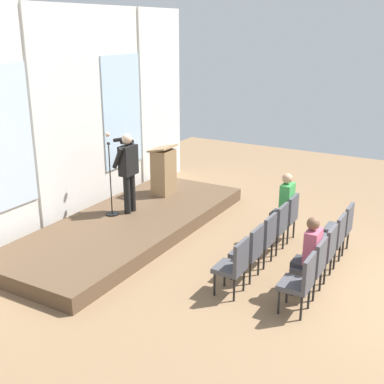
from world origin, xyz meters
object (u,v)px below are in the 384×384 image
object	(u,v)px
lectern	(164,171)
audience_r0_c4	(284,203)
chair_r1_c0	(301,280)
chair_r1_c2	(324,249)
chair_r1_c3	(334,236)
chair_r1_c1	(313,264)
chair_r1_c4	(342,225)
audience_r1_c1	(309,252)
chair_r0_c0	(234,264)
chair_r0_c1	(250,249)
chair_r0_c4	(287,215)
mic_stand	(111,199)
chair_r0_c2	(264,237)
speaker	(128,167)
chair_r0_c3	(276,225)

from	to	relation	value
lectern	audience_r0_c4	distance (m)	3.17
chair_r1_c0	chair_r1_c2	distance (m)	1.22
chair_r1_c3	chair_r1_c2	bearing A→B (deg)	180.00
chair_r1_c1	chair_r1_c4	xyz separation A→B (m)	(1.83, 0.00, 0.00)
audience_r1_c1	chair_r1_c4	bearing A→B (deg)	-2.58
audience_r0_c4	chair_r1_c2	world-z (taller)	audience_r0_c4
chair_r0_c0	audience_r0_c4	size ratio (longest dim) A/B	0.69
chair_r0_c1	chair_r1_c1	world-z (taller)	same
chair_r0_c1	chair_r0_c4	xyz separation A→B (m)	(1.83, 0.00, 0.00)
audience_r0_c4	chair_r1_c2	xyz separation A→B (m)	(-1.22, -1.14, -0.22)
mic_stand	chair_r0_c2	xyz separation A→B (m)	(-0.04, -3.40, -0.09)
chair_r1_c1	audience_r1_c1	xyz separation A→B (m)	(0.00, 0.08, 0.19)
lectern	chair_r1_c3	bearing A→B (deg)	-104.73
chair_r0_c2	chair_r0_c4	bearing A→B (deg)	0.00
chair_r1_c0	chair_r1_c3	bearing A→B (deg)	0.00
mic_stand	chair_r0_c2	distance (m)	3.40
speaker	chair_r0_c4	bearing A→B (deg)	-74.63
chair_r0_c2	audience_r1_c1	world-z (taller)	audience_r1_c1
speaker	chair_r0_c1	xyz separation A→B (m)	(-0.96, -3.18, -0.73)
audience_r0_c4	audience_r1_c1	world-z (taller)	audience_r0_c4
speaker	chair_r0_c4	xyz separation A→B (m)	(0.87, -3.18, -0.73)
speaker	chair_r0_c3	world-z (taller)	speaker
speaker	chair_r1_c1	distance (m)	4.41
chair_r1_c0	chair_r1_c1	distance (m)	0.61
mic_stand	chair_r1_c4	bearing A→B (deg)	-75.13
chair_r0_c1	chair_r1_c0	world-z (taller)	same
chair_r0_c3	audience_r0_c4	size ratio (longest dim) A/B	0.69
chair_r1_c4	chair_r1_c3	bearing A→B (deg)	180.00
chair_r0_c4	chair_r1_c2	bearing A→B (deg)	-138.96
chair_r0_c0	chair_r1_c4	xyz separation A→B (m)	(2.44, -1.06, 0.00)
speaker	mic_stand	distance (m)	0.75
chair_r0_c2	speaker	bearing A→B (deg)	83.80
chair_r1_c2	speaker	bearing A→B (deg)	85.34
speaker	chair_r1_c3	bearing A→B (deg)	-86.44
lectern	chair_r0_c1	bearing A→B (deg)	-126.14
speaker	audience_r1_c1	world-z (taller)	speaker
chair_r1_c1	chair_r1_c4	size ratio (longest dim) A/B	1.00
chair_r0_c1	chair_r1_c0	bearing A→B (deg)	-119.87
chair_r0_c4	audience_r0_c4	bearing A→B (deg)	90.00
lectern	chair_r1_c1	bearing A→B (deg)	-118.75
chair_r1_c0	chair_r1_c3	xyz separation A→B (m)	(1.83, 0.00, 0.00)
chair_r0_c4	chair_r1_c3	bearing A→B (deg)	-119.87
chair_r0_c1	chair_r1_c1	distance (m)	1.06
speaker	chair_r1_c2	distance (m)	4.32
chair_r0_c2	chair_r1_c2	xyz separation A→B (m)	(0.00, -1.06, 0.00)
chair_r1_c0	chair_r1_c4	xyz separation A→B (m)	(2.44, 0.00, 0.00)
speaker	chair_r1_c4	size ratio (longest dim) A/B	1.79
chair_r0_c1	chair_r1_c1	bearing A→B (deg)	-90.00
audience_r1_c1	chair_r1_c4	world-z (taller)	audience_r1_c1
chair_r0_c2	chair_r0_c4	world-z (taller)	same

